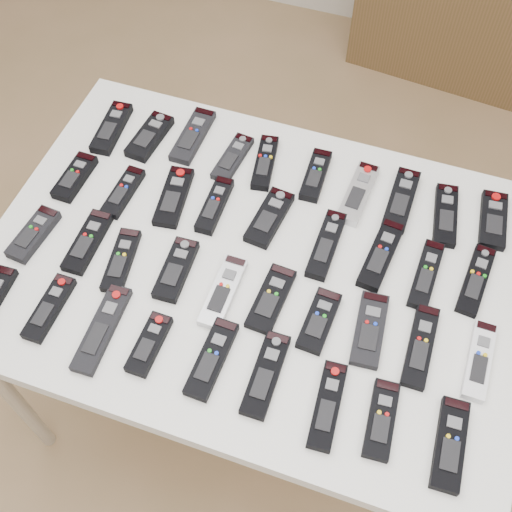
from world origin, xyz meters
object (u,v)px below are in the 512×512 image
(remote_10, at_px, (75,177))
(remote_22, at_px, (176,269))
(remote_30, at_px, (49,308))
(remote_32, at_px, (149,344))
(remote_9, at_px, (493,220))
(table, at_px, (256,274))
(remote_25, at_px, (319,321))
(remote_15, at_px, (326,245))
(remote_18, at_px, (476,280))
(remote_37, at_px, (450,444))
(remote_8, at_px, (446,215))
(remote_27, at_px, (420,346))
(remote_33, at_px, (212,359))
(remote_16, at_px, (381,255))
(remote_3, at_px, (233,158))
(remote_31, at_px, (102,329))
(remote_21, at_px, (121,260))
(remote_5, at_px, (316,175))
(remote_23, at_px, (223,292))
(remote_14, at_px, (269,217))
(remote_34, at_px, (266,374))
(remote_19, at_px, (34,234))
(remote_36, at_px, (381,420))
(remote_28, at_px, (479,360))
(remote_6, at_px, (358,193))
(remote_2, at_px, (193,136))
(remote_26, at_px, (370,329))
(remote_1, at_px, (150,137))
(remote_24, at_px, (271,299))
(remote_4, at_px, (265,163))
(remote_11, at_px, (123,192))
(remote_0, at_px, (112,128))
(remote_17, at_px, (426,275))
(remote_20, at_px, (88,242))
(remote_13, at_px, (215,205))
(remote_12, at_px, (174,197))
(remote_7, at_px, (401,200))

(remote_10, distance_m, remote_22, 0.39)
(remote_30, relative_size, remote_32, 1.15)
(remote_9, distance_m, remote_30, 1.05)
(table, relative_size, remote_25, 8.30)
(remote_15, xyz_separation_m, remote_18, (0.35, 0.02, -0.00))
(remote_9, distance_m, remote_37, 0.57)
(remote_8, xyz_separation_m, remote_27, (0.01, -0.36, 0.00))
(remote_30, distance_m, remote_33, 0.38)
(remote_16, bearing_deg, remote_3, 164.54)
(remote_31, bearing_deg, remote_37, -2.35)
(remote_3, distance_m, remote_21, 0.40)
(remote_5, height_order, remote_31, remote_5)
(remote_8, height_order, remote_23, same)
(remote_14, relative_size, remote_34, 0.89)
(remote_19, bearing_deg, remote_22, 8.31)
(remote_14, xyz_separation_m, remote_19, (-0.51, -0.23, 0.00))
(remote_36, bearing_deg, remote_23, 153.10)
(remote_18, xyz_separation_m, remote_28, (0.04, -0.20, 0.00))
(remote_6, height_order, remote_19, same)
(remote_9, relative_size, remote_33, 0.91)
(remote_2, height_order, remote_36, remote_36)
(remote_5, xyz_separation_m, remote_32, (-0.20, -0.56, 0.00))
(remote_6, xyz_separation_m, remote_26, (0.12, -0.36, -0.00))
(remote_34, bearing_deg, remote_15, 84.36)
(remote_10, relative_size, remote_21, 0.88)
(remote_25, bearing_deg, remote_5, 110.41)
(remote_1, relative_size, remote_24, 0.96)
(remote_4, bearing_deg, remote_25, -66.00)
(remote_11, relative_size, remote_30, 0.94)
(remote_0, relative_size, remote_33, 0.98)
(remote_17, height_order, remote_34, same)
(remote_17, relative_size, remote_28, 1.00)
(remote_18, distance_m, remote_20, 0.90)
(remote_20, distance_m, remote_23, 0.35)
(remote_33, bearing_deg, remote_16, 55.20)
(remote_1, distance_m, remote_26, 0.77)
(remote_20, bearing_deg, remote_3, 55.89)
(remote_9, bearing_deg, remote_3, 176.83)
(remote_13, bearing_deg, remote_32, -90.79)
(remote_12, bearing_deg, remote_31, -98.31)
(remote_20, xyz_separation_m, remote_32, (0.25, -0.19, 0.00))
(remote_2, relative_size, remote_5, 1.19)
(remote_15, bearing_deg, remote_36, -58.92)
(remote_36, bearing_deg, remote_16, 99.46)
(remote_1, distance_m, remote_3, 0.23)
(remote_7, height_order, remote_20, remote_7)
(remote_10, relative_size, remote_16, 0.76)
(remote_6, height_order, remote_18, remote_6)
(remote_23, xyz_separation_m, remote_37, (0.54, -0.18, 0.00))
(remote_22, height_order, remote_25, remote_22)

